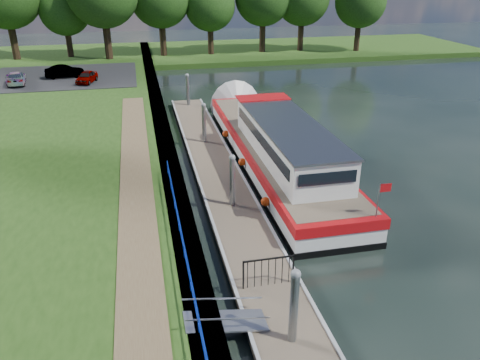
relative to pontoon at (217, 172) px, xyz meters
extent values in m
plane|color=black|center=(0.00, -13.00, -0.18)|extent=(160.00, 160.00, 0.00)
cube|color=#473D2D|center=(-2.55, 2.00, 0.20)|extent=(1.10, 90.00, 0.78)
cube|color=#214112|center=(12.00, 39.00, 0.12)|extent=(60.00, 18.00, 0.60)
cube|color=brown|center=(-4.40, -5.00, 0.62)|extent=(1.60, 40.00, 0.05)
cube|color=black|center=(-11.00, 25.00, 0.62)|extent=(14.00, 12.00, 0.06)
cube|color=#0C2DBF|center=(-2.75, -10.00, 1.29)|extent=(0.04, 18.00, 0.04)
cube|color=#0C2DBF|center=(-2.75, -10.00, 0.94)|extent=(0.03, 18.00, 0.03)
cylinder|color=#0C2DBF|center=(-2.75, -13.00, 0.95)|extent=(0.04, 0.04, 0.72)
cylinder|color=#0C2DBF|center=(-2.75, -11.00, 0.95)|extent=(0.04, 0.04, 0.72)
cylinder|color=#0C2DBF|center=(-2.75, -9.00, 0.95)|extent=(0.04, 0.04, 0.72)
cylinder|color=#0C2DBF|center=(-2.75, -7.00, 0.95)|extent=(0.04, 0.04, 0.72)
cylinder|color=#0C2DBF|center=(-2.75, -5.00, 0.95)|extent=(0.04, 0.04, 0.72)
cylinder|color=#0C2DBF|center=(-2.75, -3.00, 0.95)|extent=(0.04, 0.04, 0.72)
cylinder|color=#0C2DBF|center=(-2.75, -1.00, 0.95)|extent=(0.04, 0.04, 0.72)
cube|color=brown|center=(0.00, 0.00, 0.10)|extent=(2.50, 30.00, 0.24)
cube|color=#9EA0A3|center=(0.00, -12.00, -0.13)|extent=(2.30, 5.00, 0.30)
cube|color=#9EA0A3|center=(0.00, -4.00, -0.13)|extent=(2.30, 5.00, 0.30)
cube|color=#9EA0A3|center=(0.00, 4.00, -0.13)|extent=(2.30, 5.00, 0.30)
cube|color=#9EA0A3|center=(0.00, 12.00, -0.13)|extent=(2.30, 5.00, 0.30)
cube|color=#9EA0A3|center=(1.19, 0.00, 0.25)|extent=(0.12, 30.00, 0.06)
cube|color=#9EA0A3|center=(-1.19, 0.00, 0.25)|extent=(0.12, 30.00, 0.06)
cylinder|color=gray|center=(0.00, -13.50, 0.92)|extent=(0.26, 0.26, 3.40)
sphere|color=gray|center=(0.00, -13.50, 2.62)|extent=(0.30, 0.30, 0.30)
cylinder|color=gray|center=(0.00, -4.50, 0.92)|extent=(0.26, 0.26, 3.40)
sphere|color=gray|center=(0.00, -4.50, 2.62)|extent=(0.30, 0.30, 0.30)
cylinder|color=gray|center=(0.00, 4.50, 0.92)|extent=(0.26, 0.26, 3.40)
sphere|color=gray|center=(0.00, 4.50, 2.62)|extent=(0.30, 0.30, 0.30)
cylinder|color=gray|center=(0.00, 13.50, 0.92)|extent=(0.26, 0.26, 3.40)
sphere|color=gray|center=(0.00, 13.50, 2.62)|extent=(0.30, 0.30, 0.30)
cube|color=#A5A8AD|center=(-1.85, -12.50, 0.42)|extent=(2.58, 1.00, 0.43)
cube|color=#A5A8AD|center=(-1.85, -12.98, 0.92)|extent=(2.58, 0.04, 0.41)
cube|color=#A5A8AD|center=(-1.85, -12.02, 0.92)|extent=(2.58, 0.04, 0.41)
cube|color=black|center=(-0.90, -10.80, 0.80)|extent=(0.05, 0.05, 1.15)
cube|color=black|center=(0.90, -10.80, 0.80)|extent=(0.05, 0.05, 1.15)
cube|color=black|center=(0.00, -10.80, 1.34)|extent=(1.85, 0.05, 0.05)
cube|color=black|center=(-0.75, -10.80, 0.80)|extent=(0.02, 0.02, 1.10)
cube|color=black|center=(-0.50, -10.80, 0.80)|extent=(0.02, 0.02, 1.10)
cube|color=black|center=(-0.25, -10.80, 0.80)|extent=(0.02, 0.02, 1.10)
cube|color=black|center=(0.00, -10.80, 0.80)|extent=(0.02, 0.02, 1.10)
cube|color=black|center=(0.25, -10.80, 0.80)|extent=(0.02, 0.02, 1.10)
cube|color=black|center=(0.50, -10.80, 0.80)|extent=(0.02, 0.02, 1.10)
cube|color=black|center=(0.75, -10.80, 0.80)|extent=(0.02, 0.02, 1.10)
cube|color=black|center=(3.60, 1.01, -0.16)|extent=(4.00, 20.00, 0.55)
cube|color=silver|center=(3.60, 1.01, 0.44)|extent=(3.96, 19.90, 0.65)
cube|color=#AF0C10|center=(3.60, 1.01, 1.00)|extent=(4.04, 20.00, 0.48)
cube|color=brown|center=(3.60, 1.01, 1.24)|extent=(3.68, 19.20, 0.04)
cone|color=silver|center=(3.60, 11.41, 0.37)|extent=(4.00, 1.50, 4.00)
cube|color=silver|center=(3.60, -1.49, 2.12)|extent=(3.00, 11.00, 1.75)
cube|color=gray|center=(3.60, -1.49, 3.04)|extent=(3.10, 11.20, 0.10)
cube|color=black|center=(2.08, -1.49, 2.37)|extent=(0.04, 10.00, 0.55)
cube|color=black|center=(5.12, -1.49, 2.37)|extent=(0.04, 10.00, 0.55)
cube|color=black|center=(3.60, 4.06, 2.37)|extent=(2.60, 0.04, 0.55)
cube|color=black|center=(3.60, -7.04, 2.37)|extent=(2.60, 0.04, 0.55)
cube|color=#AF0C10|center=(3.60, 3.71, 3.12)|extent=(3.20, 1.60, 0.06)
cylinder|color=gray|center=(5.10, -8.69, 1.97)|extent=(0.05, 0.05, 1.50)
cube|color=#AF0C10|center=(5.35, -8.69, 2.52)|extent=(0.50, 0.02, 0.35)
sphere|color=#C8390B|center=(1.48, -4.99, 0.47)|extent=(0.44, 0.44, 0.44)
sphere|color=#C8390B|center=(1.48, 0.01, 0.47)|extent=(0.44, 0.44, 0.44)
sphere|color=#C8390B|center=(1.48, 5.01, 0.47)|extent=(0.44, 0.44, 0.44)
imported|color=#594C47|center=(2.40, -5.44, 2.12)|extent=(0.55, 0.71, 1.72)
cylinder|color=#332316|center=(-17.49, 36.36, 2.52)|extent=(0.83, 0.83, 4.21)
cylinder|color=#332316|center=(-11.50, 36.87, 1.97)|extent=(0.70, 0.70, 3.10)
sphere|color=#183810|center=(-11.50, 36.87, 5.92)|extent=(5.85, 5.85, 5.85)
cylinder|color=#332316|center=(-6.89, 34.36, 2.56)|extent=(0.84, 0.84, 4.29)
cylinder|color=#332316|center=(-0.41, 36.36, 2.33)|extent=(0.79, 0.79, 3.83)
cylinder|color=#332316|center=(5.49, 36.09, 2.05)|extent=(0.72, 0.72, 3.26)
sphere|color=#183810|center=(5.49, 36.09, 6.21)|extent=(6.16, 6.16, 6.16)
cylinder|color=#332316|center=(12.25, 36.38, 2.30)|extent=(0.78, 0.78, 3.77)
cylinder|color=#332316|center=(17.42, 36.40, 2.24)|extent=(0.77, 0.77, 3.65)
cylinder|color=#332316|center=(24.52, 34.52, 2.12)|extent=(0.74, 0.74, 3.41)
sphere|color=#183810|center=(24.52, 34.52, 6.47)|extent=(6.43, 6.43, 6.43)
imported|color=#999999|center=(-8.47, 21.61, 1.18)|extent=(2.09, 3.35, 1.07)
imported|color=#999999|center=(-10.73, 24.35, 1.25)|extent=(3.76, 1.71, 1.19)
imported|color=#999999|center=(-14.74, 22.36, 1.22)|extent=(2.17, 4.10, 1.13)
camera|label=1|loc=(-3.85, -23.76, 10.49)|focal=35.00mm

